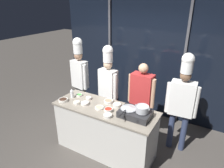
{
  "coord_description": "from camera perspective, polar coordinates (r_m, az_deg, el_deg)",
  "views": [
    {
      "loc": [
        1.61,
        -2.53,
        2.66
      ],
      "look_at": [
        0.0,
        0.25,
        1.28
      ],
      "focal_mm": 32.0,
      "sensor_mm": 36.0,
      "label": 1
    }
  ],
  "objects": [
    {
      "name": "squeeze_bottle_clear",
      "position": [
        3.83,
        -11.39,
        -2.66
      ],
      "size": [
        0.06,
        0.06,
        0.18
      ],
      "color": "white",
      "rests_on": "demo_counter"
    },
    {
      "name": "frying_pan",
      "position": [
        3.2,
        4.78,
        -6.67
      ],
      "size": [
        0.26,
        0.45,
        0.04
      ],
      "color": "#ADAFB5",
      "rests_on": "portable_stove"
    },
    {
      "name": "prep_bowl_chicken",
      "position": [
        3.47,
        1.39,
        -6.02
      ],
      "size": [
        0.15,
        0.15,
        0.05
      ],
      "color": "silver",
      "rests_on": "demo_counter"
    },
    {
      "name": "prep_bowl_ginger",
      "position": [
        3.42,
        -3.68,
        -6.76
      ],
      "size": [
        0.15,
        0.15,
        0.04
      ],
      "color": "silver",
      "rests_on": "demo_counter"
    },
    {
      "name": "portable_stove",
      "position": [
        3.21,
        6.63,
        -8.38
      ],
      "size": [
        0.5,
        0.36,
        0.12
      ],
      "color": "#28282B",
      "rests_on": "demo_counter"
    },
    {
      "name": "prep_bowl_noodles",
      "position": [
        3.62,
        -10.07,
        -5.22
      ],
      "size": [
        0.12,
        0.12,
        0.04
      ],
      "color": "silver",
      "rests_on": "demo_counter"
    },
    {
      "name": "prep_bowl_rice",
      "position": [
        3.74,
        -6.72,
        -4.02
      ],
      "size": [
        0.11,
        0.11,
        0.04
      ],
      "color": "silver",
      "rests_on": "demo_counter"
    },
    {
      "name": "prep_bowl_chili_flakes",
      "position": [
        3.34,
        -1.06,
        -7.37
      ],
      "size": [
        0.15,
        0.15,
        0.05
      ],
      "color": "silver",
      "rests_on": "demo_counter"
    },
    {
      "name": "prep_bowl_bean_sprouts",
      "position": [
        3.19,
        -1.26,
        -9.0
      ],
      "size": [
        0.14,
        0.14,
        0.05
      ],
      "color": "silver",
      "rests_on": "demo_counter"
    },
    {
      "name": "ground_plane",
      "position": [
        4.01,
        -1.89,
        -18.36
      ],
      "size": [
        24.0,
        24.0,
        0.0
      ],
      "primitive_type": "plane",
      "color": "#47423D"
    },
    {
      "name": "chef_sous",
      "position": [
        4.05,
        -1.15,
        0.54
      ],
      "size": [
        0.48,
        0.25,
        1.85
      ],
      "rotation": [
        0.0,
        0.0,
        2.97
      ],
      "color": "#232326",
      "rests_on": "ground_plane"
    },
    {
      "name": "window_wall_back",
      "position": [
        4.75,
        9.13,
        6.94
      ],
      "size": [
        4.24,
        0.09,
        2.7
      ],
      "color": "black",
      "rests_on": "ground_plane"
    },
    {
      "name": "stock_pot",
      "position": [
        3.11,
        8.66,
        -7.05
      ],
      "size": [
        0.23,
        0.2,
        0.11
      ],
      "color": "#B7BABF",
      "rests_on": "portable_stove"
    },
    {
      "name": "prep_bowl_mushrooms",
      "position": [
        3.6,
        -1.02,
        -4.94
      ],
      "size": [
        0.17,
        0.17,
        0.05
      ],
      "color": "silver",
      "rests_on": "demo_counter"
    },
    {
      "name": "prep_bowl_soy_glaze",
      "position": [
        3.76,
        -13.8,
        -4.44
      ],
      "size": [
        0.17,
        0.17,
        0.05
      ],
      "color": "silver",
      "rests_on": "demo_counter"
    },
    {
      "name": "chef_head",
      "position": [
        4.54,
        -9.31,
        3.27
      ],
      "size": [
        0.49,
        0.26,
        1.91
      ],
      "rotation": [
        0.0,
        0.0,
        2.96
      ],
      "color": "#232326",
      "rests_on": "ground_plane"
    },
    {
      "name": "person_guest",
      "position": [
        3.88,
        8.47,
        -3.07
      ],
      "size": [
        0.55,
        0.25,
        1.58
      ],
      "rotation": [
        0.0,
        0.0,
        3.07
      ],
      "color": "#232326",
      "rests_on": "ground_plane"
    },
    {
      "name": "prep_bowl_garlic",
      "position": [
        3.57,
        -7.78,
        -5.46
      ],
      "size": [
        0.15,
        0.15,
        0.04
      ],
      "color": "silver",
      "rests_on": "demo_counter"
    },
    {
      "name": "chef_line",
      "position": [
        3.66,
        19.42,
        -3.74
      ],
      "size": [
        0.54,
        0.25,
        1.87
      ],
      "rotation": [
        0.0,
        0.0,
        3.23
      ],
      "color": "#2D3856",
      "rests_on": "ground_plane"
    },
    {
      "name": "demo_counter",
      "position": [
        3.71,
        -1.98,
        -12.97
      ],
      "size": [
        1.84,
        0.67,
        0.93
      ],
      "color": "beige",
      "rests_on": "ground_plane"
    },
    {
      "name": "prep_bowl_scallions",
      "position": [
        3.89,
        -9.36,
        -3.12
      ],
      "size": [
        0.12,
        0.12,
        0.04
      ],
      "color": "silver",
      "rests_on": "demo_counter"
    }
  ]
}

